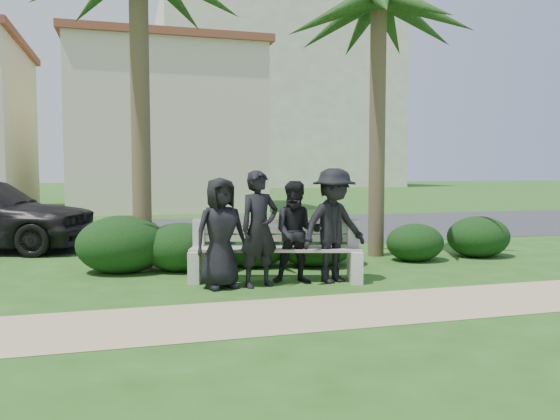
% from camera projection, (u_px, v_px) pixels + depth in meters
% --- Properties ---
extents(ground, '(160.00, 160.00, 0.00)m').
position_uv_depth(ground, '(311.00, 281.00, 8.51)').
color(ground, '#264E16').
rests_on(ground, ground).
extents(footpath, '(30.00, 1.60, 0.01)m').
position_uv_depth(footpath, '(357.00, 309.00, 6.79)').
color(footpath, tan).
rests_on(footpath, ground).
extents(asphalt_street, '(160.00, 8.00, 0.01)m').
position_uv_depth(asphalt_street, '(223.00, 229.00, 16.19)').
color(asphalt_street, '#2D2D30').
rests_on(asphalt_street, ground).
extents(stucco_bldg_right, '(8.40, 8.40, 7.30)m').
position_uv_depth(stucco_bldg_right, '(164.00, 129.00, 25.27)').
color(stucco_bldg_right, beige).
rests_on(stucco_bldg_right, ground).
extents(hotel_tower, '(26.00, 18.00, 37.30)m').
position_uv_depth(hotel_tower, '(272.00, 72.00, 64.16)').
color(hotel_tower, beige).
rests_on(hotel_tower, ground).
extents(park_bench, '(2.81, 1.32, 0.93)m').
position_uv_depth(park_bench, '(275.00, 254.00, 8.53)').
color(park_bench, gray).
rests_on(park_bench, ground).
extents(man_a, '(0.89, 0.69, 1.63)m').
position_uv_depth(man_a, '(221.00, 233.00, 7.96)').
color(man_a, black).
rests_on(man_a, ground).
extents(man_b, '(0.72, 0.58, 1.73)m').
position_uv_depth(man_b, '(259.00, 229.00, 8.06)').
color(man_b, black).
rests_on(man_b, ground).
extents(man_c, '(0.89, 0.77, 1.57)m').
position_uv_depth(man_c, '(297.00, 232.00, 8.32)').
color(man_c, black).
rests_on(man_c, ground).
extents(man_d, '(1.28, 0.96, 1.76)m').
position_uv_depth(man_d, '(334.00, 226.00, 8.38)').
color(man_d, black).
rests_on(man_d, ground).
extents(hedge_a, '(1.53, 1.26, 1.00)m').
position_uv_depth(hedge_a, '(122.00, 243.00, 9.28)').
color(hedge_a, black).
rests_on(hedge_a, ground).
extents(hedge_b, '(1.31, 1.09, 0.86)m').
position_uv_depth(hedge_b, '(181.00, 246.00, 9.43)').
color(hedge_b, black).
rests_on(hedge_b, ground).
extents(hedge_c, '(1.22, 1.01, 0.80)m').
position_uv_depth(hedge_c, '(255.00, 244.00, 9.83)').
color(hedge_c, black).
rests_on(hedge_c, ground).
extents(hedge_d, '(1.59, 1.31, 1.03)m').
position_uv_depth(hedge_d, '(316.00, 237.00, 9.94)').
color(hedge_d, black).
rests_on(hedge_d, ground).
extents(hedge_e, '(1.13, 0.93, 0.74)m').
position_uv_depth(hedge_e, '(415.00, 241.00, 10.46)').
color(hedge_e, black).
rests_on(hedge_e, ground).
extents(hedge_f, '(1.29, 1.06, 0.84)m').
position_uv_depth(hedge_f, '(478.00, 236.00, 10.97)').
color(hedge_f, black).
rests_on(hedge_f, ground).
extents(palm_right, '(3.00, 3.00, 6.02)m').
position_uv_depth(palm_right, '(379.00, 2.00, 10.73)').
color(palm_right, brown).
rests_on(palm_right, ground).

